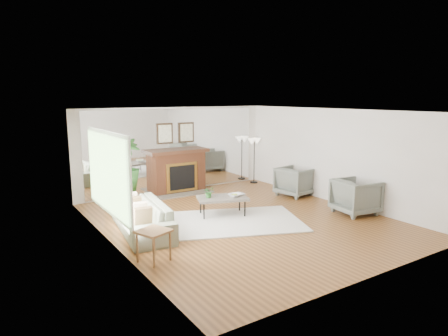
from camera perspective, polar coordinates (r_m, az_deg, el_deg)
ground at (r=9.29m, az=2.74°, el=-7.44°), size 7.00×7.00×0.00m
wall_left at (r=7.67m, az=-15.66°, el=-1.97°), size 0.02×7.00×2.50m
wall_right at (r=10.99m, az=15.58°, el=1.65°), size 0.02×7.00×2.50m
wall_back at (r=11.96m, az=-7.00°, el=2.62°), size 6.00×0.02×2.50m
mirror_panel at (r=11.95m, az=-6.96°, el=2.61°), size 5.40×0.04×2.40m
window_panel at (r=8.04m, az=-16.34°, el=-0.73°), size 0.04×2.40×1.50m
fireplace at (r=11.85m, az=-6.45°, el=-0.33°), size 1.85×0.83×2.05m
area_rug at (r=9.16m, az=1.97°, el=-7.61°), size 3.36×2.91×0.03m
coffee_table at (r=9.48m, az=-0.23°, el=-4.37°), size 1.33×1.04×0.47m
sofa at (r=8.56m, az=-11.65°, el=-6.93°), size 1.17×2.33×0.65m
armchair_back at (r=11.61m, az=10.07°, el=-1.89°), size 1.05×1.03×0.82m
armchair_front at (r=10.19m, az=18.31°, el=-3.87°), size 1.06×1.04×0.86m
side_table at (r=7.03m, az=-10.05°, el=-9.44°), size 0.64×0.64×0.56m
potted_ficus at (r=11.01m, az=-14.08°, el=0.13°), size 0.92×0.92×1.77m
floor_lamp at (r=13.02m, az=4.36°, el=3.32°), size 0.48×0.27×1.47m
tabletop_plant at (r=9.38m, az=-2.21°, el=-3.44°), size 0.28×0.25×0.27m
fruit_bowl at (r=9.49m, az=1.47°, el=-3.91°), size 0.34×0.34×0.07m
book at (r=9.68m, az=1.72°, el=-3.77°), size 0.21×0.28×0.02m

